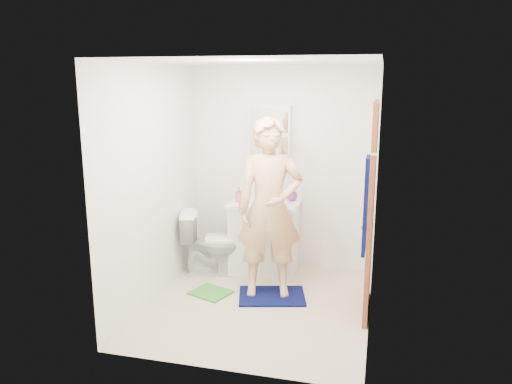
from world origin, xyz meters
TOP-DOWN VIEW (x-y plane):
  - floor at (0.00, 0.00)m, footprint 2.20×2.40m
  - ceiling at (0.00, 0.00)m, footprint 2.20×2.40m
  - wall_back at (0.00, 1.21)m, footprint 2.20×0.02m
  - wall_front at (0.00, -1.21)m, footprint 2.20×0.02m
  - wall_left at (-1.11, 0.00)m, footprint 0.02×2.40m
  - wall_right at (1.11, 0.00)m, footprint 0.02×2.40m
  - vanity_cabinet at (-0.15, 0.91)m, footprint 0.75×0.55m
  - countertop at (-0.15, 0.91)m, footprint 0.79×0.59m
  - sink_basin at (-0.15, 0.91)m, footprint 0.40×0.40m
  - faucet at (-0.15, 1.09)m, footprint 0.03×0.03m
  - medicine_cabinet at (-0.15, 1.14)m, footprint 0.50×0.12m
  - mirror_panel at (-0.15, 1.08)m, footprint 0.46×0.01m
  - door at (1.07, 0.15)m, footprint 0.05×0.80m
  - door_knob at (1.03, -0.17)m, footprint 0.07×0.07m
  - towel at (1.03, -0.57)m, footprint 0.03×0.24m
  - towel_hook at (1.07, -0.57)m, footprint 0.06×0.02m
  - toilet at (-0.72, 0.71)m, footprint 0.82×0.60m
  - bath_mat at (0.09, 0.21)m, footprint 0.79×0.65m
  - green_rug at (-0.56, 0.14)m, footprint 0.48×0.45m
  - soap_dispenser at (-0.44, 0.85)m, footprint 0.09×0.09m
  - toothbrush_cup at (0.14, 1.05)m, footprint 0.15×0.15m
  - man at (0.05, 0.27)m, footprint 0.77×0.60m

SIDE VIEW (x-z plane):
  - floor at x=0.00m, z-range -0.02..0.00m
  - green_rug at x=-0.56m, z-range 0.00..0.02m
  - bath_mat at x=0.09m, z-range 0.00..0.02m
  - toilet at x=-0.72m, z-range 0.00..0.75m
  - vanity_cabinet at x=-0.15m, z-range 0.00..0.80m
  - countertop at x=-0.15m, z-range 0.80..0.85m
  - sink_basin at x=-0.15m, z-range 0.83..0.86m
  - toothbrush_cup at x=0.14m, z-range 0.85..0.95m
  - faucet at x=-0.15m, z-range 0.85..0.97m
  - soap_dispenser at x=-0.44m, z-range 0.85..1.02m
  - man at x=0.05m, z-range 0.02..1.88m
  - door_knob at x=1.03m, z-range 0.91..0.98m
  - door at x=1.07m, z-range 0.00..2.05m
  - wall_back at x=0.00m, z-range 0.00..2.40m
  - wall_front at x=0.00m, z-range 0.00..2.40m
  - wall_left at x=-1.11m, z-range 0.00..2.40m
  - wall_right at x=1.11m, z-range 0.00..2.40m
  - towel at x=1.03m, z-range 0.85..1.65m
  - medicine_cabinet at x=-0.15m, z-range 1.25..1.95m
  - mirror_panel at x=-0.15m, z-range 1.27..1.93m
  - towel_hook at x=1.07m, z-range 1.66..1.68m
  - ceiling at x=0.00m, z-range 2.40..2.42m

